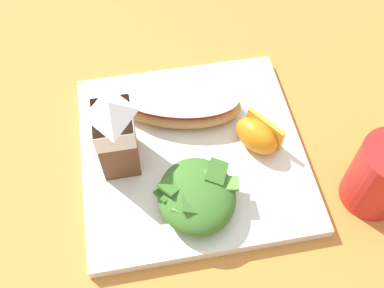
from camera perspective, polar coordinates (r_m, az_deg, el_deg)
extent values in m
plane|color=#C67A33|center=(0.59, 0.00, -1.39)|extent=(3.00, 3.00, 0.00)
cube|color=white|center=(0.59, 0.00, -0.97)|extent=(0.28, 0.28, 0.02)
ellipsoid|color=tan|center=(0.60, -1.86, 5.14)|extent=(0.12, 0.19, 0.03)
ellipsoid|color=#B22D19|center=(0.60, -1.89, 5.78)|extent=(0.11, 0.17, 0.01)
ellipsoid|color=beige|center=(0.59, -1.91, 6.21)|extent=(0.12, 0.18, 0.01)
ellipsoid|color=#3D7028|center=(0.52, 0.61, -6.52)|extent=(0.10, 0.09, 0.04)
cube|color=#3D7028|center=(0.51, -2.37, -5.03)|extent=(0.04, 0.04, 0.01)
cube|color=#5B8E3D|center=(0.52, 4.15, -4.95)|extent=(0.03, 0.04, 0.01)
cube|color=#4C8433|center=(0.52, 0.56, -4.78)|extent=(0.02, 0.03, 0.01)
cube|color=#3D7028|center=(0.50, -0.05, -7.20)|extent=(0.04, 0.03, 0.01)
cube|color=#5B8E3D|center=(0.51, -0.81, -7.47)|extent=(0.04, 0.04, 0.01)
cube|color=#3D7028|center=(0.52, 3.15, -3.48)|extent=(0.04, 0.03, 0.01)
cube|color=#336023|center=(0.52, -2.80, -5.89)|extent=(0.03, 0.04, 0.01)
cube|color=brown|center=(0.54, -9.45, 0.89)|extent=(0.06, 0.04, 0.09)
cube|color=white|center=(0.52, -9.92, 2.84)|extent=(0.06, 0.04, 0.03)
pyramid|color=white|center=(0.50, -10.32, 4.48)|extent=(0.06, 0.04, 0.02)
ellipsoid|color=orange|center=(0.57, 8.08, 1.03)|extent=(0.07, 0.06, 0.04)
cube|color=gold|center=(0.58, 9.12, 1.95)|extent=(0.05, 0.04, 0.03)
cylinder|color=red|center=(0.56, 22.69, -3.70)|extent=(0.07, 0.07, 0.10)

